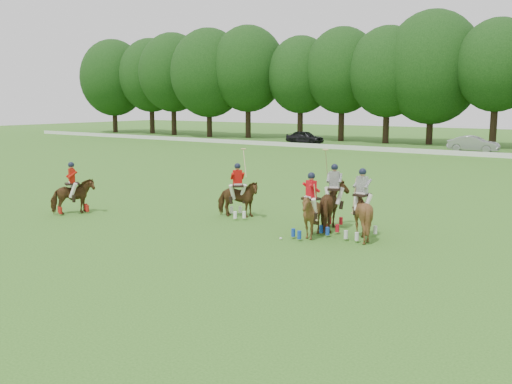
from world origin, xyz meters
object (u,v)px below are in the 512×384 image
Objects in this scene: polo_stripe_a at (334,206)px; polo_ball at (281,238)px; car_left at (305,137)px; polo_red_b at (238,198)px; polo_red_c at (311,215)px; polo_stripe_b at (361,213)px; car_mid at (473,144)px; polo_red_a at (73,195)px.

polo_ball is at bearing -108.26° from polo_stripe_a.
car_left is 47.70× the size of polo_ball.
polo_ball is at bearing -32.32° from polo_red_b.
car_left is at bearing 120.19° from polo_red_c.
polo_red_c is 0.94× the size of polo_stripe_b.
polo_red_b is 1.20× the size of polo_red_c.
polo_stripe_b is 2.96m from polo_ball.
car_mid is 37.88m from polo_stripe_b.
polo_red_a is at bearing -163.75° from car_left.
polo_red_b reaches higher than car_left.
car_mid reaches higher than polo_ball.
polo_red_a is 0.96× the size of polo_red_c.
polo_red_b is 31.02× the size of polo_ball.
polo_red_b is at bearing 175.60° from polo_stripe_b.
polo_red_a is at bearing -173.19° from polo_ball.
car_mid is 1.51× the size of polo_stripe_a.
car_left is at bearing 122.47° from polo_stripe_b.
car_mid is 50.68× the size of polo_ball.
polo_red_b reaches higher than car_mid.
car_left is at bearing 116.09° from polo_red_b.
polo_stripe_a is at bearing -176.38° from car_mid.
car_mid is at bearing 96.18° from polo_red_c.
car_left is 43.13m from polo_stripe_a.
polo_stripe_b is at bearing -147.71° from car_left.
car_mid is 1.96× the size of polo_red_c.
polo_red_a is 0.79× the size of polo_red_b.
polo_stripe_a reaches higher than polo_ball.
polo_stripe_a is at bearing 155.70° from polo_stripe_b.
car_mid is 1.85× the size of polo_stripe_b.
polo_ball is (21.64, -39.24, -0.69)m from car_left.
polo_red_a is 0.90× the size of polo_stripe_b.
polo_ball is at bearing -140.89° from polo_stripe_b.
car_mid is at bearing 96.56° from polo_stripe_a.
polo_stripe_b is (1.47, 0.97, 0.07)m from polo_red_c.
car_mid is 37.02m from polo_red_b.
polo_red_c is (22.36, -38.43, 0.11)m from car_left.
car_left is 1.85× the size of polo_red_c.
polo_red_a is 10.64m from polo_red_c.
polo_ball is at bearing -131.54° from polo_red_c.
polo_red_a is (-6.29, -40.41, 0.04)m from car_mid.
car_mid is 37.07m from polo_stripe_a.
car_left is 1.94× the size of polo_red_a.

